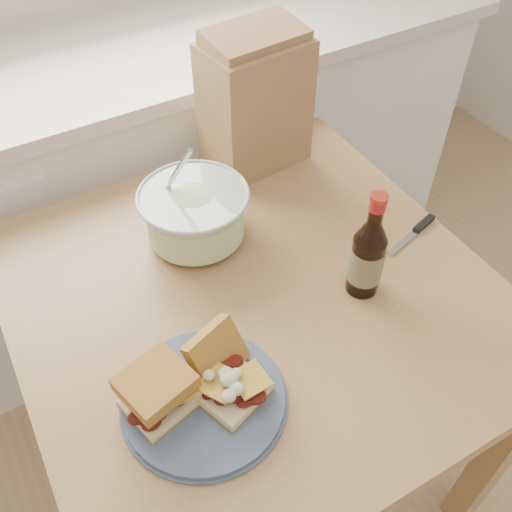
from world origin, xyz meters
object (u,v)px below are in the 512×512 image
plate (204,400)px  coleslaw_bowl (195,216)px  dining_table (255,326)px  beer_bottle (367,256)px  paper_bag (255,105)px

plate → coleslaw_bowl: 0.42m
dining_table → beer_bottle: (0.20, -0.10, 0.21)m
dining_table → paper_bag: size_ratio=3.06×
dining_table → coleslaw_bowl: (-0.03, 0.21, 0.18)m
coleslaw_bowl → beer_bottle: bearing=-53.9°
beer_bottle → coleslaw_bowl: bearing=101.3°
beer_bottle → paper_bag: size_ratio=0.79×
coleslaw_bowl → paper_bag: paper_bag is taller
beer_bottle → paper_bag: 0.49m
beer_bottle → dining_table: bearing=127.9°
plate → beer_bottle: 0.41m
dining_table → coleslaw_bowl: bearing=99.1°
coleslaw_bowl → dining_table: bearing=-82.1°
plate → beer_bottle: size_ratio=1.14×
coleslaw_bowl → paper_bag: bearing=35.0°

